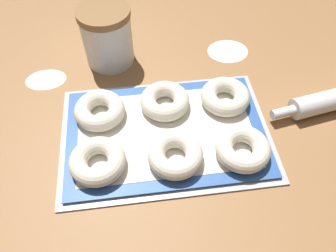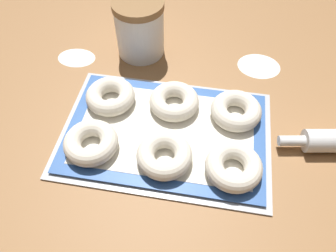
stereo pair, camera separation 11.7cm
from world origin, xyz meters
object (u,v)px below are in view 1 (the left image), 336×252
(bagel_front_center, at_px, (175,155))
(bagel_back_center, at_px, (165,101))
(baking_tray, at_px, (168,133))
(bagel_front_left, at_px, (98,161))
(bagel_front_right, at_px, (243,149))
(bagel_back_left, at_px, (100,110))
(bagel_back_right, at_px, (225,97))
(flour_canister, at_px, (107,36))

(bagel_front_center, bearing_deg, bagel_back_center, 91.27)
(baking_tray, distance_m, bagel_front_left, 0.15)
(bagel_front_center, bearing_deg, bagel_front_right, -1.35)
(bagel_front_right, relative_size, bagel_back_left, 1.00)
(bagel_back_left, bearing_deg, baking_tray, -23.45)
(bagel_front_left, bearing_deg, bagel_front_center, -1.76)
(bagel_back_right, bearing_deg, baking_tray, -154.45)
(bagel_back_left, bearing_deg, bagel_back_right, 0.95)
(bagel_back_right, bearing_deg, flour_canister, 142.73)
(bagel_back_left, bearing_deg, flour_canister, 82.62)
(bagel_front_center, height_order, bagel_back_right, same)
(baking_tray, relative_size, bagel_back_left, 4.03)
(bagel_front_center, relative_size, bagel_back_left, 1.00)
(bagel_back_center, distance_m, bagel_back_right, 0.13)
(bagel_front_center, height_order, bagel_back_left, same)
(bagel_front_right, bearing_deg, bagel_front_left, 178.44)
(bagel_back_center, relative_size, bagel_back_right, 1.00)
(bagel_back_center, height_order, bagel_back_right, same)
(bagel_front_left, distance_m, bagel_front_center, 0.14)
(bagel_front_left, bearing_deg, bagel_back_center, 42.98)
(bagel_back_left, bearing_deg, bagel_front_right, -25.89)
(baking_tray, height_order, bagel_back_left, bagel_back_left)
(bagel_front_left, height_order, flour_canister, flour_canister)
(baking_tray, relative_size, bagel_front_center, 4.03)
(bagel_front_right, bearing_deg, flour_canister, 127.40)
(baking_tray, relative_size, bagel_front_left, 4.03)
(bagel_front_center, distance_m, flour_canister, 0.34)
(bagel_front_center, relative_size, bagel_back_center, 1.00)
(flour_canister, bearing_deg, baking_tray, -65.92)
(bagel_front_left, relative_size, bagel_back_center, 1.00)
(bagel_back_left, distance_m, bagel_back_center, 0.14)
(baking_tray, xyz_separation_m, bagel_back_left, (-0.13, 0.06, 0.02))
(bagel_back_left, relative_size, flour_canister, 0.76)
(bagel_front_center, xyz_separation_m, bagel_back_center, (-0.00, 0.14, 0.00))
(bagel_front_right, xyz_separation_m, bagel_back_right, (-0.00, 0.13, 0.00))
(baking_tray, distance_m, bagel_back_right, 0.15)
(baking_tray, relative_size, bagel_back_center, 4.03)
(bagel_back_left, distance_m, bagel_back_right, 0.27)
(bagel_front_center, relative_size, flour_canister, 0.76)
(baking_tray, distance_m, bagel_front_right, 0.15)
(bagel_back_right, height_order, flour_canister, flour_canister)
(bagel_front_left, xyz_separation_m, bagel_back_right, (0.27, 0.13, 0.00))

